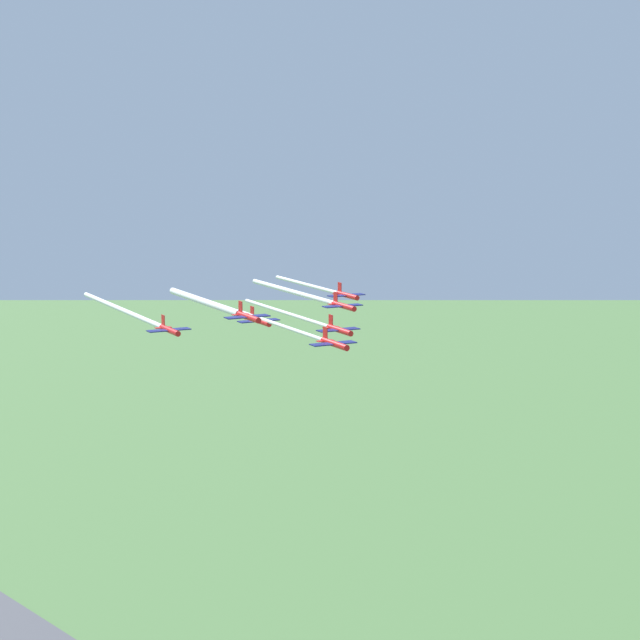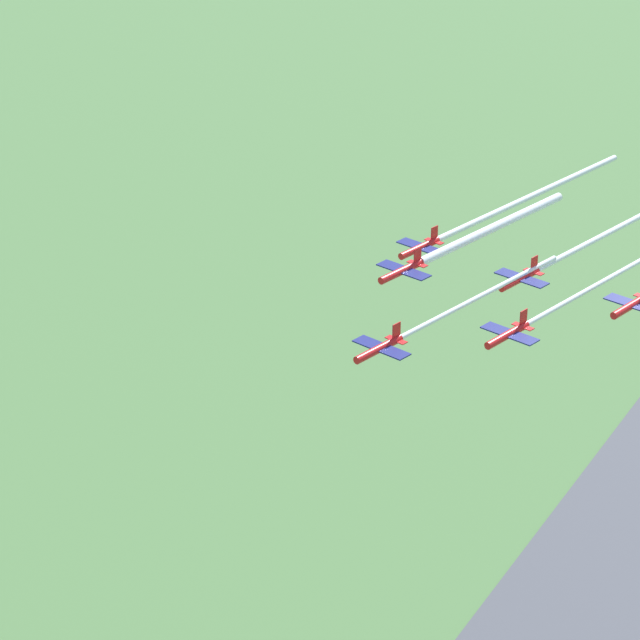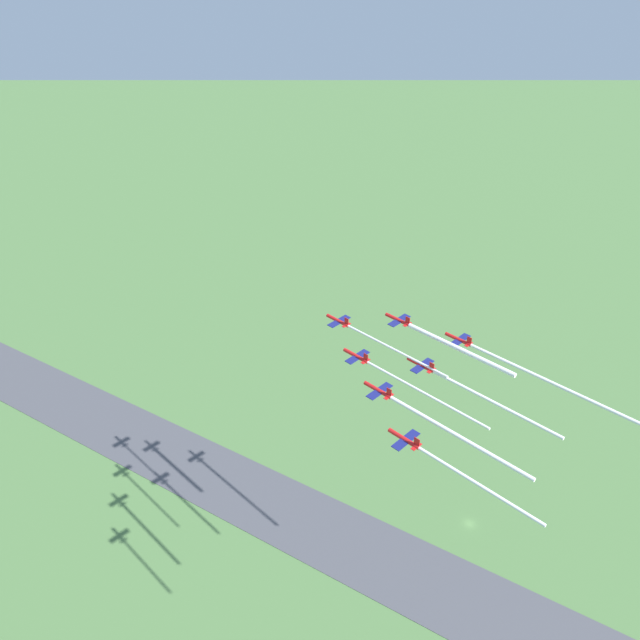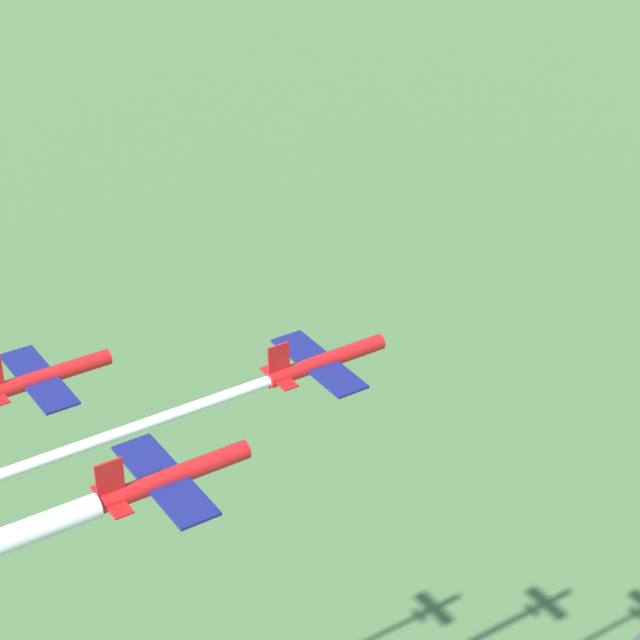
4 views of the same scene
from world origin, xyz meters
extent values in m
plane|color=#4C723D|center=(0.00, 0.00, 0.00)|extent=(3000.00, 3000.00, 0.00)
cube|color=#47474C|center=(-51.86, 22.79, 0.10)|extent=(279.31, 473.74, 0.20)
cylinder|color=red|center=(-51.86, 22.79, 103.52)|extent=(3.50, 9.07, 1.11)
cube|color=navy|center=(-51.70, 22.20, 103.52)|extent=(8.84, 4.61, 0.18)
cube|color=red|center=(-50.86, 19.18, 104.91)|extent=(0.57, 1.60, 2.23)
cube|color=red|center=(-50.86, 19.18, 103.52)|extent=(3.42, 1.94, 0.12)
cylinder|color=red|center=(-56.73, 4.59, 102.84)|extent=(3.50, 9.07, 1.11)
cube|color=navy|center=(-56.57, 4.00, 102.84)|extent=(8.84, 4.61, 0.18)
cube|color=red|center=(-55.73, 0.98, 104.23)|extent=(0.57, 1.60, 2.23)
cube|color=red|center=(-55.73, 0.98, 102.84)|extent=(3.42, 1.94, 0.12)
cylinder|color=red|center=(-38.32, 9.69, 106.75)|extent=(3.50, 9.07, 1.11)
cube|color=navy|center=(-38.16, 9.10, 106.75)|extent=(8.84, 4.61, 0.18)
cube|color=red|center=(-37.32, 6.08, 108.14)|extent=(0.57, 1.60, 2.23)
cube|color=red|center=(-37.32, 6.08, 106.75)|extent=(3.42, 1.94, 0.12)
cylinder|color=red|center=(-61.60, -13.61, 104.70)|extent=(3.50, 9.07, 1.11)
cube|color=navy|center=(-61.44, -14.20, 104.70)|extent=(8.84, 4.61, 0.18)
cube|color=red|center=(-60.60, -17.22, 106.10)|extent=(0.57, 1.60, 2.23)
cube|color=red|center=(-60.60, -17.22, 104.70)|extent=(3.42, 1.94, 0.12)
cylinder|color=red|center=(-43.19, -8.51, 102.97)|extent=(3.50, 9.07, 1.11)
cube|color=navy|center=(-43.03, -9.10, 102.97)|extent=(8.84, 4.61, 0.18)
cube|color=red|center=(-42.19, -12.12, 104.36)|extent=(0.57, 1.60, 2.23)
cube|color=red|center=(-42.19, -12.12, 102.97)|extent=(3.42, 1.94, 0.12)
cylinder|color=red|center=(-24.78, -3.42, 102.54)|extent=(3.50, 9.07, 1.11)
cube|color=navy|center=(-24.62, -4.00, 102.54)|extent=(8.84, 4.61, 0.18)
cube|color=red|center=(-23.78, -7.02, 103.93)|extent=(0.57, 1.60, 2.23)
cube|color=red|center=(-23.78, -7.02, 102.54)|extent=(3.42, 1.94, 0.12)
cylinder|color=red|center=(-66.48, -31.81, 104.29)|extent=(3.50, 9.07, 1.11)
cube|color=navy|center=(-66.31, -32.40, 104.29)|extent=(8.84, 4.61, 0.18)
cube|color=red|center=(-65.48, -35.42, 105.68)|extent=(0.57, 1.60, 2.23)
cube|color=red|center=(-65.48, -35.42, 104.29)|extent=(3.42, 1.94, 0.12)
cylinder|color=white|center=(-45.69, 0.52, 103.52)|extent=(10.60, 35.96, 0.73)
cylinder|color=white|center=(-50.15, -19.16, 102.84)|extent=(11.44, 38.92, 0.74)
cylinder|color=white|center=(-32.33, -11.93, 106.75)|extent=(10.86, 34.82, 1.37)
cylinder|color=white|center=(-54.92, -37.74, 104.70)|extent=(11.94, 39.76, 1.04)
cylinder|color=white|center=(-36.80, -31.60, 102.97)|extent=(11.24, 37.64, 0.92)
cylinder|color=white|center=(-16.63, -32.84, 102.54)|extent=(14.84, 50.34, 1.01)
cylinder|color=white|center=(-60.94, -51.81, 104.29)|extent=(9.44, 31.43, 0.82)
camera|label=1|loc=(-6.06, 235.52, 142.78)|focal=70.00mm
camera|label=2|loc=(-201.16, 126.34, 195.84)|focal=85.00mm
camera|label=3|loc=(-139.97, -118.43, 209.01)|focal=35.00mm
camera|label=4|loc=(15.89, 0.80, 148.76)|focal=70.00mm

